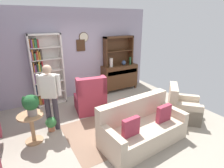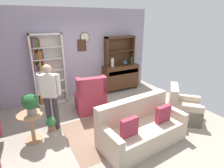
{
  "view_description": "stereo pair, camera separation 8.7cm",
  "coord_description": "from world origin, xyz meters",
  "px_view_note": "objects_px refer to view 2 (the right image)",
  "views": [
    {
      "loc": [
        -2.02,
        -3.47,
        2.47
      ],
      "look_at": [
        0.1,
        0.2,
        0.95
      ],
      "focal_mm": 29.13,
      "sensor_mm": 36.0,
      "label": 1
    },
    {
      "loc": [
        -1.94,
        -3.51,
        2.47
      ],
      "look_at": [
        0.1,
        0.2,
        0.95
      ],
      "focal_mm": 29.13,
      "sensor_mm": 36.0,
      "label": 2
    }
  ],
  "objects_px": {
    "armchair_floral": "(182,109)",
    "potted_plant_small": "(51,122)",
    "sideboard_hutch": "(119,47)",
    "plant_stand": "(32,124)",
    "bookshelf": "(46,70)",
    "couch_floral": "(141,129)",
    "vase_round": "(125,63)",
    "potted_plant_large": "(30,103)",
    "person_reading": "(50,93)",
    "coffee_table": "(119,108)",
    "vase_tall": "(112,63)",
    "bottle_wine": "(131,61)",
    "book_stack": "(123,102)",
    "sideboard": "(121,76)",
    "wingback_chair": "(91,99)"
  },
  "relations": [
    {
      "from": "vase_tall",
      "to": "plant_stand",
      "type": "xyz_separation_m",
      "value": [
        -2.81,
        -1.6,
        -0.68
      ]
    },
    {
      "from": "vase_tall",
      "to": "plant_stand",
      "type": "bearing_deg",
      "value": -150.38
    },
    {
      "from": "bottle_wine",
      "to": "book_stack",
      "type": "height_order",
      "value": "bottle_wine"
    },
    {
      "from": "bottle_wine",
      "to": "couch_floral",
      "type": "height_order",
      "value": "bottle_wine"
    },
    {
      "from": "sideboard_hutch",
      "to": "potted_plant_small",
      "type": "xyz_separation_m",
      "value": [
        -2.79,
        -1.58,
        -1.36
      ]
    },
    {
      "from": "vase_round",
      "to": "bottle_wine",
      "type": "xyz_separation_m",
      "value": [
        0.26,
        -0.02,
        0.05
      ]
    },
    {
      "from": "sideboard_hutch",
      "to": "vase_round",
      "type": "height_order",
      "value": "sideboard_hutch"
    },
    {
      "from": "couch_floral",
      "to": "armchair_floral",
      "type": "height_order",
      "value": "couch_floral"
    },
    {
      "from": "armchair_floral",
      "to": "plant_stand",
      "type": "height_order",
      "value": "armchair_floral"
    },
    {
      "from": "plant_stand",
      "to": "potted_plant_small",
      "type": "height_order",
      "value": "plant_stand"
    },
    {
      "from": "bottle_wine",
      "to": "bookshelf",
      "type": "bearing_deg",
      "value": 176.62
    },
    {
      "from": "vase_round",
      "to": "coffee_table",
      "type": "xyz_separation_m",
      "value": [
        -1.29,
        -1.78,
        -0.65
      ]
    },
    {
      "from": "coffee_table",
      "to": "bookshelf",
      "type": "bearing_deg",
      "value": 125.35
    },
    {
      "from": "vase_round",
      "to": "potted_plant_small",
      "type": "height_order",
      "value": "vase_round"
    },
    {
      "from": "vase_tall",
      "to": "coffee_table",
      "type": "xyz_separation_m",
      "value": [
        -0.77,
        -1.77,
        -0.72
      ]
    },
    {
      "from": "bottle_wine",
      "to": "potted_plant_small",
      "type": "distance_m",
      "value": 3.57
    },
    {
      "from": "vase_tall",
      "to": "vase_round",
      "type": "relative_size",
      "value": 1.79
    },
    {
      "from": "plant_stand",
      "to": "bookshelf",
      "type": "bearing_deg",
      "value": 69.17
    },
    {
      "from": "bookshelf",
      "to": "book_stack",
      "type": "relative_size",
      "value": 9.68
    },
    {
      "from": "vase_tall",
      "to": "potted_plant_small",
      "type": "distance_m",
      "value": 2.9
    },
    {
      "from": "bookshelf",
      "to": "vase_round",
      "type": "height_order",
      "value": "bookshelf"
    },
    {
      "from": "armchair_floral",
      "to": "potted_plant_small",
      "type": "bearing_deg",
      "value": 160.14
    },
    {
      "from": "couch_floral",
      "to": "plant_stand",
      "type": "bearing_deg",
      "value": 150.39
    },
    {
      "from": "sideboard_hutch",
      "to": "couch_floral",
      "type": "xyz_separation_m",
      "value": [
        -1.22,
        -2.92,
        -1.25
      ]
    },
    {
      "from": "bookshelf",
      "to": "coffee_table",
      "type": "bearing_deg",
      "value": -54.65
    },
    {
      "from": "vase_round",
      "to": "plant_stand",
      "type": "bearing_deg",
      "value": -154.17
    },
    {
      "from": "potted_plant_large",
      "to": "person_reading",
      "type": "xyz_separation_m",
      "value": [
        0.44,
        0.32,
        0.01
      ]
    },
    {
      "from": "bookshelf",
      "to": "person_reading",
      "type": "xyz_separation_m",
      "value": [
        -0.19,
        -1.48,
        -0.14
      ]
    },
    {
      "from": "bookshelf",
      "to": "sideboard_hutch",
      "type": "distance_m",
      "value": 2.58
    },
    {
      "from": "bookshelf",
      "to": "couch_floral",
      "type": "bearing_deg",
      "value": -65.56
    },
    {
      "from": "vase_round",
      "to": "potted_plant_small",
      "type": "distance_m",
      "value": 3.33
    },
    {
      "from": "armchair_floral",
      "to": "coffee_table",
      "type": "xyz_separation_m",
      "value": [
        -1.46,
        0.73,
        0.06
      ]
    },
    {
      "from": "vase_round",
      "to": "book_stack",
      "type": "relative_size",
      "value": 0.78
    },
    {
      "from": "potted_plant_small",
      "to": "person_reading",
      "type": "xyz_separation_m",
      "value": [
        0.06,
        0.07,
        0.71
      ]
    },
    {
      "from": "bottle_wine",
      "to": "armchair_floral",
      "type": "relative_size",
      "value": 0.26
    },
    {
      "from": "sideboard_hutch",
      "to": "plant_stand",
      "type": "height_order",
      "value": "sideboard_hutch"
    },
    {
      "from": "bookshelf",
      "to": "vase_tall",
      "type": "xyz_separation_m",
      "value": [
        2.14,
        -0.16,
        0.03
      ]
    },
    {
      "from": "plant_stand",
      "to": "potted_plant_small",
      "type": "bearing_deg",
      "value": 26.97
    },
    {
      "from": "armchair_floral",
      "to": "wingback_chair",
      "type": "relative_size",
      "value": 1.03
    },
    {
      "from": "plant_stand",
      "to": "coffee_table",
      "type": "relative_size",
      "value": 0.8
    },
    {
      "from": "wingback_chair",
      "to": "book_stack",
      "type": "xyz_separation_m",
      "value": [
        0.57,
        -0.79,
        0.09
      ]
    },
    {
      "from": "bottle_wine",
      "to": "person_reading",
      "type": "bearing_deg",
      "value": -157.21
    },
    {
      "from": "book_stack",
      "to": "coffee_table",
      "type": "bearing_deg",
      "value": -177.12
    },
    {
      "from": "couch_floral",
      "to": "person_reading",
      "type": "bearing_deg",
      "value": 136.84
    },
    {
      "from": "armchair_floral",
      "to": "wingback_chair",
      "type": "bearing_deg",
      "value": 141.16
    },
    {
      "from": "wingback_chair",
      "to": "couch_floral",
      "type": "bearing_deg",
      "value": -77.51
    },
    {
      "from": "sideboard",
      "to": "potted_plant_large",
      "type": "distance_m",
      "value": 3.62
    },
    {
      "from": "sideboard",
      "to": "plant_stand",
      "type": "height_order",
      "value": "sideboard"
    },
    {
      "from": "plant_stand",
      "to": "potted_plant_small",
      "type": "relative_size",
      "value": 1.88
    },
    {
      "from": "vase_round",
      "to": "couch_floral",
      "type": "xyz_separation_m",
      "value": [
        -1.35,
        -2.74,
        -0.69
      ]
    }
  ]
}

